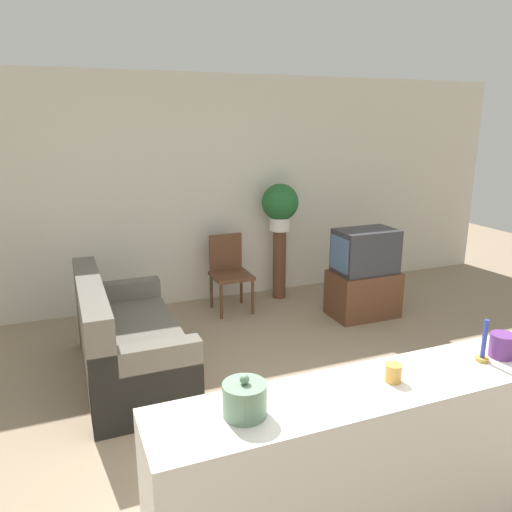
% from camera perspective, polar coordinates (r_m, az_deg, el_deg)
% --- Properties ---
extents(ground_plane, '(14.00, 14.00, 0.00)m').
position_cam_1_polar(ground_plane, '(3.47, 6.59, -23.75)').
color(ground_plane, gray).
extents(wall_back, '(9.00, 0.06, 2.70)m').
position_cam_1_polar(wall_back, '(5.98, -8.87, 7.16)').
color(wall_back, beige).
rests_on(wall_back, ground_plane).
extents(couch, '(0.80, 1.71, 0.90)m').
position_cam_1_polar(couch, '(4.50, -14.63, -9.69)').
color(couch, '#605B51').
rests_on(couch, ground_plane).
extents(tv_stand, '(0.75, 0.49, 0.52)m').
position_cam_1_polar(tv_stand, '(5.84, 12.13, -4.22)').
color(tv_stand, brown).
rests_on(tv_stand, ground_plane).
extents(television, '(0.68, 0.43, 0.49)m').
position_cam_1_polar(television, '(5.69, 12.36, 0.56)').
color(television, '#333338').
rests_on(television, tv_stand).
extents(wooden_chair, '(0.44, 0.44, 0.88)m').
position_cam_1_polar(wooden_chair, '(5.85, -3.09, -1.49)').
color(wooden_chair, brown).
rests_on(wooden_chair, ground_plane).
extents(plant_stand, '(0.16, 0.16, 0.87)m').
position_cam_1_polar(plant_stand, '(6.24, 2.68, -0.96)').
color(plant_stand, brown).
rests_on(plant_stand, ground_plane).
extents(potted_plant, '(0.45, 0.45, 0.57)m').
position_cam_1_polar(potted_plant, '(6.07, 2.77, 5.90)').
color(potted_plant, white).
rests_on(potted_plant, plant_stand).
extents(foreground_counter, '(2.24, 0.44, 0.98)m').
position_cam_1_polar(foreground_counter, '(2.76, 13.55, -22.90)').
color(foreground_counter, white).
rests_on(foreground_counter, ground_plane).
extents(decorative_bowl, '(0.19, 0.19, 0.19)m').
position_cam_1_polar(decorative_bowl, '(2.16, -1.30, -16.04)').
color(decorative_bowl, gray).
rests_on(decorative_bowl, foreground_counter).
extents(candle_jar, '(0.08, 0.08, 0.09)m').
position_cam_1_polar(candle_jar, '(2.50, 15.41, -12.74)').
color(candle_jar, gold).
rests_on(candle_jar, foreground_counter).
extents(candlestick, '(0.07, 0.07, 0.23)m').
position_cam_1_polar(candlestick, '(2.83, 24.54, -9.54)').
color(candlestick, '#B7933D').
rests_on(candlestick, foreground_counter).
extents(coffee_tin, '(0.13, 0.13, 0.13)m').
position_cam_1_polar(coffee_tin, '(2.92, 26.31, -9.15)').
color(coffee_tin, '#66337F').
rests_on(coffee_tin, foreground_counter).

